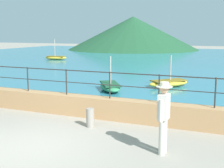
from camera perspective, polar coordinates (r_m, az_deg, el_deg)
The scene contains 10 objects.
ground_plane at distance 8.35m, azimuth -14.83°, elevation -11.08°, with size 120.00×120.00×0.00m, color gray.
promenade_wall at distance 10.83m, azimuth -4.47°, elevation -4.08°, with size 20.00×0.56×0.70m, color tan.
railing at distance 10.64m, azimuth -4.54°, elevation 1.00°, with size 18.44×0.04×0.90m.
lake_water at distance 32.46m, azimuth 14.38°, elevation 4.21°, with size 64.00×44.32×0.06m, color teal.
hill_secondary at distance 50.85m, azimuth 3.88°, elevation 9.29°, with size 21.09×21.09×5.31m, color #1E4C2D.
person_walking at distance 7.47m, azimuth 9.43°, elevation -5.49°, with size 0.38×0.57×1.75m.
bollard at distance 9.62m, azimuth -4.03°, elevation -6.19°, with size 0.24×0.24×0.58m, color gray.
boat_0 at distance 15.16m, azimuth -0.34°, elevation -0.45°, with size 2.03×2.41×1.69m.
boat_2 at distance 32.65m, azimuth -10.25°, elevation 4.80°, with size 2.41×1.24×2.07m.
boat_3 at distance 16.45m, azimuth 10.34°, elevation 0.19°, with size 2.21×2.31×1.64m.
Camera 1 is at (4.89, -6.12, 2.90)m, focal length 49.85 mm.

